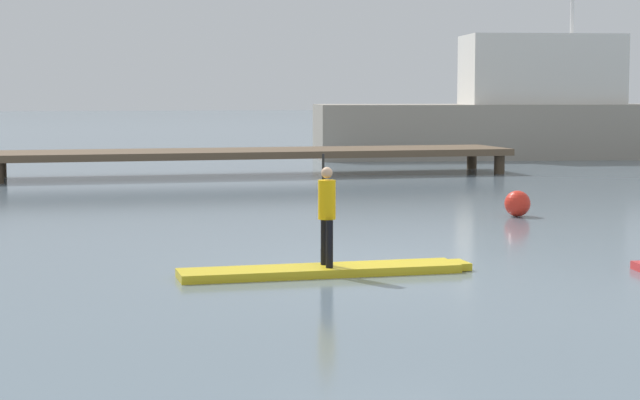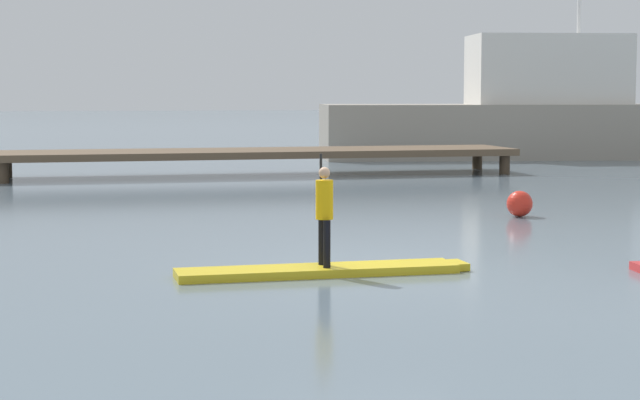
{
  "view_description": "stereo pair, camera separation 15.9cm",
  "coord_description": "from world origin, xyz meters",
  "px_view_note": "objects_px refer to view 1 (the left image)",
  "views": [
    {
      "loc": [
        -3.94,
        -12.98,
        2.17
      ],
      "look_at": [
        -0.08,
        2.56,
        0.61
      ],
      "focal_mm": 61.9,
      "sensor_mm": 36.0,
      "label": 1
    },
    {
      "loc": [
        -3.79,
        -13.02,
        2.17
      ],
      "look_at": [
        -0.08,
        2.56,
        0.61
      ],
      "focal_mm": 61.9,
      "sensor_mm": 36.0,
      "label": 2
    }
  ],
  "objects_px": {
    "mooring_buoy_mid": "(517,204)",
    "fishing_boat_white_large": "(512,114)",
    "paddleboard_near": "(326,270)",
    "fishing_boat_green_midground": "(525,129)",
    "paddler_child_solo": "(327,210)"
  },
  "relations": [
    {
      "from": "fishing_boat_green_midground",
      "to": "mooring_buoy_mid",
      "type": "xyz_separation_m",
      "value": [
        -12.49,
        -27.22,
        -0.35
      ]
    },
    {
      "from": "paddleboard_near",
      "to": "fishing_boat_green_midground",
      "type": "distance_m",
      "value": 36.74
    },
    {
      "from": "paddler_child_solo",
      "to": "mooring_buoy_mid",
      "type": "distance_m",
      "value": 7.08
    },
    {
      "from": "mooring_buoy_mid",
      "to": "paddler_child_solo",
      "type": "bearing_deg",
      "value": -132.69
    },
    {
      "from": "paddler_child_solo",
      "to": "fishing_boat_green_midground",
      "type": "height_order",
      "value": "fishing_boat_green_midground"
    },
    {
      "from": "fishing_boat_white_large",
      "to": "fishing_boat_green_midground",
      "type": "relative_size",
      "value": 1.96
    },
    {
      "from": "paddler_child_solo",
      "to": "fishing_boat_white_large",
      "type": "bearing_deg",
      "value": 61.1
    },
    {
      "from": "mooring_buoy_mid",
      "to": "fishing_boat_green_midground",
      "type": "bearing_deg",
      "value": 65.34
    },
    {
      "from": "paddleboard_near",
      "to": "paddler_child_solo",
      "type": "relative_size",
      "value": 2.66
    },
    {
      "from": "fishing_boat_green_midground",
      "to": "mooring_buoy_mid",
      "type": "height_order",
      "value": "fishing_boat_green_midground"
    },
    {
      "from": "mooring_buoy_mid",
      "to": "fishing_boat_white_large",
      "type": "bearing_deg",
      "value": 66.54
    },
    {
      "from": "paddler_child_solo",
      "to": "mooring_buoy_mid",
      "type": "height_order",
      "value": "paddler_child_solo"
    },
    {
      "from": "fishing_boat_white_large",
      "to": "fishing_boat_green_midground",
      "type": "distance_m",
      "value": 12.25
    },
    {
      "from": "fishing_boat_white_large",
      "to": "mooring_buoy_mid",
      "type": "distance_m",
      "value": 17.79
    },
    {
      "from": "paddleboard_near",
      "to": "fishing_boat_white_large",
      "type": "relative_size",
      "value": 0.28
    }
  ]
}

